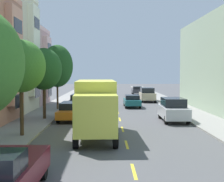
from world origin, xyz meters
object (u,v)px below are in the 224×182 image
Objects in this scene: delivery_box_truck at (96,105)px; parked_wagon_orange at (70,111)px; street_tree_farthest at (57,66)px; parked_hatchback_charcoal at (137,90)px; moving_teal_sedan at (132,101)px; street_tree_second at (21,66)px; street_tree_third at (44,69)px; parked_pickup_burgundy at (2,174)px; parked_wagon_black at (78,100)px; parked_suv_silver at (173,109)px; parked_suv_champagne at (147,94)px.

delivery_box_truck is 1.71× the size of parked_wagon_orange.
street_tree_farthest reaches higher than parked_wagon_orange.
parked_hatchback_charcoal is 22.27m from moving_teal_sedan.
street_tree_third is at bearing 90.00° from street_tree_second.
moving_teal_sedan is at bearing 77.42° from parked_pickup_burgundy.
delivery_box_truck is at bearing 75.89° from parked_pickup_burgundy.
parked_wagon_black and parked_wagon_orange have the same top height.
moving_teal_sedan is at bearing 1.86° from parked_wagon_black.
parked_wagon_black is 1.17× the size of parked_hatchback_charcoal.
parked_wagon_black is at bearing 89.98° from parked_pickup_burgundy.
street_tree_third is 1.26× the size of parked_wagon_orange.
street_tree_third reaches higher than parked_wagon_black.
street_tree_farthest is at bearing 142.95° from parked_suv_silver.
delivery_box_truck is at bearing -57.08° from street_tree_third.
street_tree_second reaches higher than parked_wagon_orange.
moving_teal_sedan is (8.20, 17.82, -3.68)m from street_tree_second.
delivery_box_truck reaches higher than parked_pickup_burgundy.
street_tree_third reaches higher than parked_wagon_orange.
delivery_box_truck is at bearing -71.32° from parked_wagon_orange.
parked_suv_silver is (8.59, -0.73, 0.18)m from parked_wagon_orange.
parked_hatchback_charcoal is 14.79m from parked_suv_champagne.
parked_hatchback_charcoal is at bearing 81.13° from delivery_box_truck.
parked_suv_silver is 11.42m from moving_teal_sedan.
parked_suv_silver is 1.07× the size of moving_teal_sedan.
parked_suv_champagne is at bearing 63.94° from parked_wagon_orange.
parked_suv_champagne is at bearing 40.34° from parked_wagon_black.
parked_pickup_burgundy reaches higher than parked_wagon_black.
delivery_box_truck is at bearing -98.87° from parked_hatchback_charcoal.
parked_suv_silver reaches higher than parked_hatchback_charcoal.
street_tree_second is 1.32× the size of moving_teal_sedan.
parked_hatchback_charcoal is at bearing 90.01° from parked_suv_silver.
street_tree_second is at bearing -175.97° from delivery_box_truck.
street_tree_second is 0.73× the size of delivery_box_truck.
moving_teal_sedan is (6.21, 0.20, -0.05)m from parked_wagon_black.
parked_suv_champagne is at bearing 75.85° from parked_pickup_burgundy.
parked_pickup_burgundy is at bearing -117.69° from parked_suv_silver.
parked_wagon_black is 0.89× the size of parked_pickup_burgundy.
parked_suv_champagne is (6.27, 24.83, -0.99)m from delivery_box_truck.
parked_suv_silver is (10.78, 6.69, -3.44)m from street_tree_second.
parked_wagon_orange is (2.19, -7.41, -3.91)m from street_tree_farthest.
street_tree_second is 13.15m from parked_suv_silver.
street_tree_third is at bearing -108.33° from parked_hatchback_charcoal.
parked_suv_silver is (8.80, -10.92, 0.18)m from parked_wagon_black.
parked_hatchback_charcoal is (6.18, 39.62, -1.22)m from delivery_box_truck.
parked_wagon_black is 0.98× the size of parked_suv_silver.
street_tree_third is 1.48× the size of parked_hatchback_charcoal.
parked_wagon_orange is (2.19, 0.01, -3.51)m from street_tree_third.
delivery_box_truck is at bearing -81.43° from parked_wagon_black.
street_tree_third is at bearing -101.01° from parked_wagon_black.
street_tree_second is 1.48× the size of parked_hatchback_charcoal.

